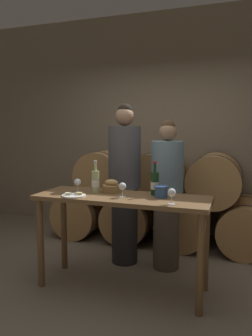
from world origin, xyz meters
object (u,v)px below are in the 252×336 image
at_px(person_left, 125,183).
at_px(bread_basket, 112,187).
at_px(wine_glass_far_left, 78,183).
at_px(tasting_table, 122,211).
at_px(cheese_plate, 74,195).
at_px(wine_glass_left, 122,187).
at_px(wine_glass_center, 172,193).
at_px(wine_bottle_red, 155,183).
at_px(blue_crock, 161,191).
at_px(person_right, 167,195).
at_px(wine_bottle_white, 95,181).

height_order(person_left, bread_basket, person_left).
height_order(person_left, wine_glass_far_left, person_left).
bearing_deg(tasting_table, cheese_plate, -157.73).
relative_size(wine_glass_left, wine_glass_center, 1.00).
bearing_deg(wine_glass_far_left, wine_bottle_red, 9.17).
bearing_deg(blue_crock, wine_glass_far_left, -177.96).
bearing_deg(wine_bottle_red, cheese_plate, -155.83).
distance_m(wine_glass_left, wine_glass_center, 0.50).
xyz_separation_m(tasting_table, wine_glass_center, (0.51, -0.18, 0.24)).
xyz_separation_m(blue_crock, wine_glass_center, (0.14, -0.23, 0.04)).
bearing_deg(person_right, tasting_table, -116.06).
xyz_separation_m(wine_bottle_white, wine_glass_far_left, (-0.17, -0.05, -0.01)).
bearing_deg(wine_glass_center, bread_basket, 155.11).
bearing_deg(wine_glass_center, wine_glass_left, 164.78).
bearing_deg(wine_glass_far_left, person_right, 37.30).
bearing_deg(wine_bottle_red, bread_basket, -177.70).
relative_size(wine_glass_far_left, wine_glass_left, 1.00).
relative_size(person_right, wine_bottle_white, 5.13).
xyz_separation_m(blue_crock, wine_glass_far_left, (-0.84, -0.03, 0.04)).
height_order(wine_bottle_white, wine_glass_center, wine_bottle_white).
bearing_deg(blue_crock, wine_glass_left, -163.50).
height_order(person_left, wine_glass_left, person_left).
relative_size(person_right, cheese_plate, 7.32).
bearing_deg(person_left, wine_glass_far_left, -115.81).
bearing_deg(bread_basket, blue_crock, -8.21).
bearing_deg(wine_glass_left, wine_bottle_white, 159.99).
distance_m(cheese_plate, wine_glass_left, 0.46).
distance_m(person_left, wine_glass_center, 1.06).
bearing_deg(person_right, wine_glass_far_left, -142.70).
xyz_separation_m(wine_glass_left, wine_glass_center, (0.48, -0.13, 0.00)).
height_order(tasting_table, wine_glass_far_left, wine_glass_far_left).
bearing_deg(cheese_plate, wine_glass_center, -0.75).
distance_m(person_left, bread_basket, 0.49).
relative_size(bread_basket, wine_glass_left, 1.35).
xyz_separation_m(bread_basket, cheese_plate, (-0.26, -0.30, -0.04)).
relative_size(person_right, wine_glass_center, 12.05).
bearing_deg(bread_basket, tasting_table, -38.78).
height_order(wine_bottle_red, wine_glass_left, wine_bottle_red).
height_order(wine_bottle_white, wine_glass_far_left, wine_bottle_white).
height_order(person_right, wine_glass_far_left, person_right).
xyz_separation_m(bread_basket, wine_glass_center, (0.66, -0.31, 0.05)).
height_order(tasting_table, person_left, person_left).
xyz_separation_m(person_right, wine_glass_center, (0.21, -0.79, 0.19)).
xyz_separation_m(person_right, wine_glass_far_left, (-0.77, -0.59, 0.19)).
relative_size(person_right, blue_crock, 13.10).
height_order(tasting_table, wine_glass_left, wine_glass_left).
height_order(bread_basket, wine_glass_far_left, wine_glass_far_left).
height_order(bread_basket, wine_glass_center, wine_glass_center).
distance_m(person_left, person_right, 0.50).
bearing_deg(person_right, wine_glass_center, -75.19).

